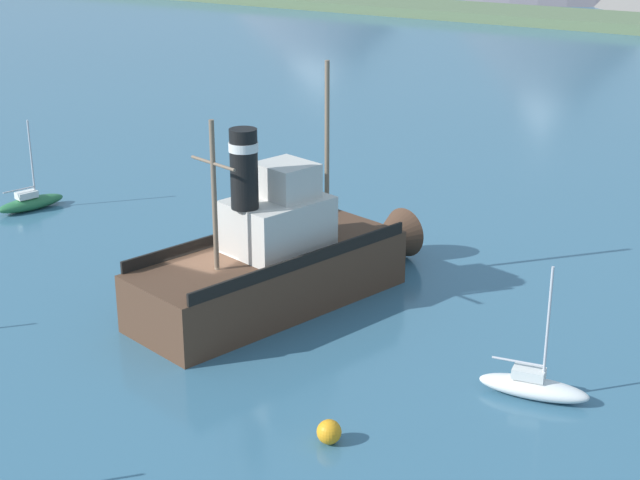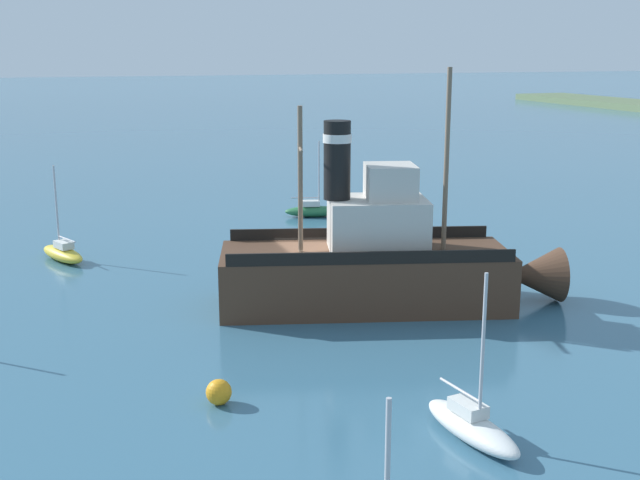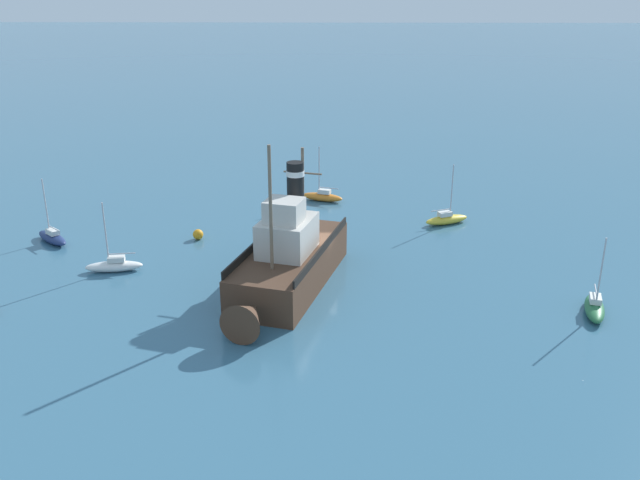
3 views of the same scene
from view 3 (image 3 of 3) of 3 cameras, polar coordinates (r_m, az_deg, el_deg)
name	(u,v)px [view 3 (image 3 of 3)]	position (r m, az deg, el deg)	size (l,w,h in m)	color
ground_plane	(319,272)	(45.79, -0.12, -2.73)	(600.00, 600.00, 0.00)	#38667F
old_tugboat	(287,261)	(42.93, -2.78, -1.77)	(7.41, 14.78, 9.90)	#4C3323
sailboat_orange	(322,196)	(60.64, 0.20, 3.71)	(3.95, 2.28, 4.90)	orange
sailboat_yellow	(446,219)	(55.71, 10.61, 1.76)	(3.92, 2.53, 4.90)	gold
sailboat_green	(595,307)	(43.24, 22.12, -5.25)	(2.08, 3.96, 4.90)	#286B3D
sailboat_white	(114,265)	(47.88, -16.95, -2.05)	(3.92, 1.65, 4.90)	white
sailboat_navy	(52,237)	(54.68, -21.62, 0.23)	(3.53, 3.40, 4.90)	navy
mooring_buoy	(198,234)	(52.27, -10.23, 0.47)	(0.80, 0.80, 0.80)	orange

